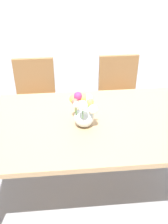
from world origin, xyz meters
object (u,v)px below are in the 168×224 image
Objects in this scene: chair_right at (119,92)px; flower_vase at (84,111)px; chair_left at (35,96)px; dining_table at (85,131)px.

chair_right is 1.04m from flower_vase.
chair_left is at bearing 116.87° from flower_vase.
flower_vase is at bearing -117.96° from dining_table.
flower_vase is at bearing 116.87° from chair_left.
dining_table is at bearing 118.43° from chair_left.
flower_vase reaches higher than dining_table.
flower_vase is (0.44, -0.86, 0.34)m from chair_left.
dining_table is 0.95m from chair_right.
dining_table is 6.31× the size of flower_vase.
flower_vase reaches higher than chair_left.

